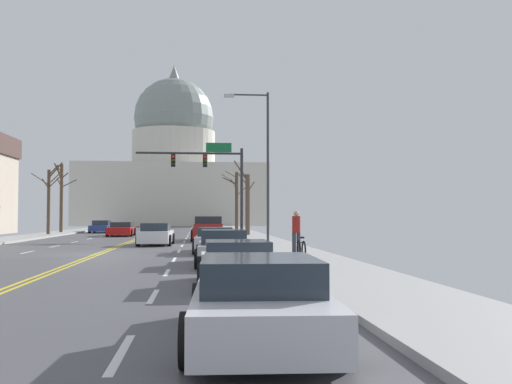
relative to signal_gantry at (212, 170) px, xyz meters
The scene contains 18 objects.
ground 18.69m from the signal_gantry, 107.51° to the right, with size 20.00×180.00×0.20m.
signal_gantry is the anchor object (origin of this frame).
street_lamp_right 11.94m from the signal_gantry, 78.08° to the right, with size 2.50×0.24×8.35m.
capitol_building 58.81m from the signal_gantry, 95.30° to the left, with size 31.17×18.59×27.79m.
pickup_truck_near_00 5.47m from the signal_gantry, 95.88° to the right, with size 2.32×5.48×1.64m.
sedan_near_01 10.78m from the signal_gantry, 110.55° to the right, with size 2.03×4.26×1.28m.
sedan_near_02 16.78m from the signal_gantry, 90.71° to the right, with size 2.11×4.66×1.16m.
sedan_near_03 23.58m from the signal_gantry, 90.28° to the right, with size 1.98×4.59×1.23m.
sedan_near_04 29.57m from the signal_gantry, 90.05° to the right, with size 1.95×4.22×1.11m.
sedan_near_05 35.85m from the signal_gantry, 90.21° to the right, with size 2.08×4.61×1.16m.
sedan_oncoming_00 10.63m from the signal_gantry, 140.28° to the left, with size 2.18×4.71×1.15m.
sedan_oncoming_01 19.50m from the signal_gantry, 123.98° to the left, with size 2.00×4.28×1.22m.
bare_tree_00 5.33m from the signal_gantry, 52.53° to the left, with size 1.71×0.80×6.01m.
bare_tree_01 15.47m from the signal_gantry, 151.80° to the left, with size 2.93×1.99×6.05m.
bare_tree_02 18.16m from the signal_gantry, 80.76° to the left, with size 2.46×2.08×6.25m.
bare_tree_03 19.40m from the signal_gantry, 136.18° to the left, with size 2.23×2.50×6.57m.
pedestrian_00 20.26m from the signal_gantry, 81.21° to the right, with size 0.35×0.34×1.78m.
bicycle_parked 23.26m from the signal_gantry, 83.16° to the right, with size 0.12×1.77×0.85m.
Camera 1 is at (4.47, -26.45, 1.73)m, focal length 41.27 mm.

